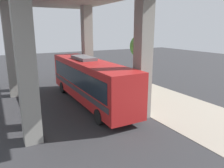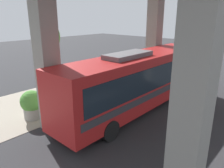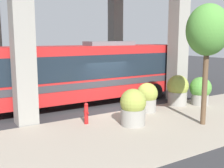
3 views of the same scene
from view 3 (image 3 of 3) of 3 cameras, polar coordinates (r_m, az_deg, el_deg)
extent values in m
plane|color=#2D2D30|center=(14.78, 1.36, -5.61)|extent=(80.00, 80.00, 0.00)
cube|color=gray|center=(12.50, 9.10, -8.48)|extent=(6.00, 40.00, 0.02)
cube|color=gray|center=(17.67, 13.35, 9.66)|extent=(0.90, 0.90, 7.98)
cube|color=gray|center=(12.81, -17.79, 9.72)|extent=(0.90, 0.90, 7.98)
cube|color=gray|center=(23.12, 0.69, 9.76)|extent=(0.90, 0.90, 7.98)
cube|color=#B21E1E|center=(16.30, -4.07, 2.63)|extent=(2.42, 11.82, 2.93)
cube|color=#19232D|center=(16.27, -4.09, 3.86)|extent=(2.46, 10.87, 1.29)
cube|color=#333338|center=(16.38, -4.05, 0.59)|extent=(2.46, 11.22, 0.35)
cube|color=slate|center=(16.79, -0.55, 8.27)|extent=(1.21, 2.95, 0.24)
cylinder|color=black|center=(13.99, -16.87, -4.76)|extent=(0.28, 1.00, 1.00)
cylinder|color=black|center=(16.13, -19.04, -3.03)|extent=(0.28, 1.00, 1.00)
cylinder|color=black|center=(17.77, 8.71, -1.53)|extent=(0.28, 1.00, 1.00)
cylinder|color=black|center=(19.50, 4.36, -0.49)|extent=(0.28, 1.00, 1.00)
cylinder|color=#B21919|center=(12.60, -5.25, -6.30)|extent=(0.18, 0.18, 0.84)
sphere|color=#B21919|center=(12.48, -5.29, -4.19)|extent=(0.18, 0.18, 0.18)
cylinder|color=#B21919|center=(12.45, -4.98, -5.88)|extent=(0.11, 0.08, 0.08)
cylinder|color=#B21919|center=(12.69, -5.55, -5.61)|extent=(0.11, 0.08, 0.08)
cylinder|color=gray|center=(16.93, 17.43, -2.96)|extent=(0.96, 0.96, 0.67)
sphere|color=#4C8C38|center=(16.81, 17.54, -0.72)|extent=(1.23, 1.23, 1.23)
sphere|color=#993F8C|center=(16.99, 17.41, -1.31)|extent=(0.34, 0.34, 0.34)
cylinder|color=gray|center=(16.51, 13.13, -2.87)|extent=(1.07, 1.07, 0.79)
sphere|color=olive|center=(16.38, 13.22, -0.36)|extent=(1.23, 1.23, 1.23)
sphere|color=orange|center=(16.58, 13.13, -0.90)|extent=(0.38, 0.38, 0.38)
cylinder|color=gray|center=(14.75, 7.15, -4.33)|extent=(0.92, 0.92, 0.69)
sphere|color=olive|center=(14.62, 7.20, -1.89)|extent=(1.08, 1.08, 1.08)
sphere|color=#993F8C|center=(14.79, 7.18, -2.41)|extent=(0.32, 0.32, 0.32)
cylinder|color=gray|center=(12.46, 4.27, -6.71)|extent=(1.09, 1.09, 0.74)
sphere|color=olive|center=(12.29, 4.31, -3.63)|extent=(1.15, 1.15, 1.15)
sphere|color=orange|center=(12.50, 4.33, -4.18)|extent=(0.38, 0.38, 0.38)
cylinder|color=brown|center=(12.87, 18.33, -0.12)|extent=(0.23, 0.23, 3.60)
ellipsoid|color=#4C8C38|center=(12.72, 18.87, 10.36)|extent=(1.82, 1.82, 2.18)
camera|label=1|loc=(22.27, -54.41, 10.60)|focal=35.00mm
camera|label=2|loc=(28.02, 7.91, 12.76)|focal=35.00mm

